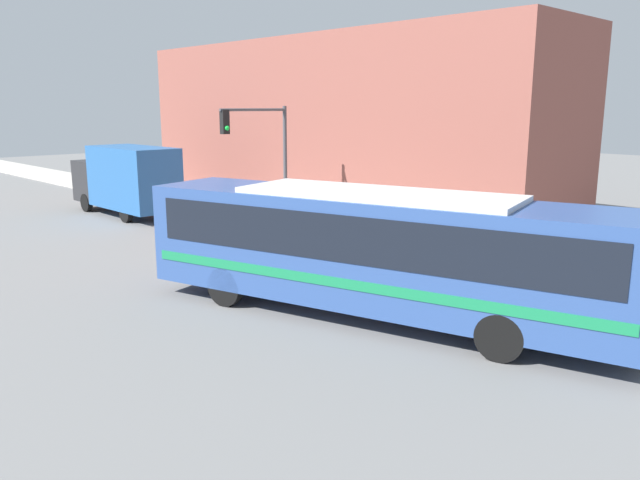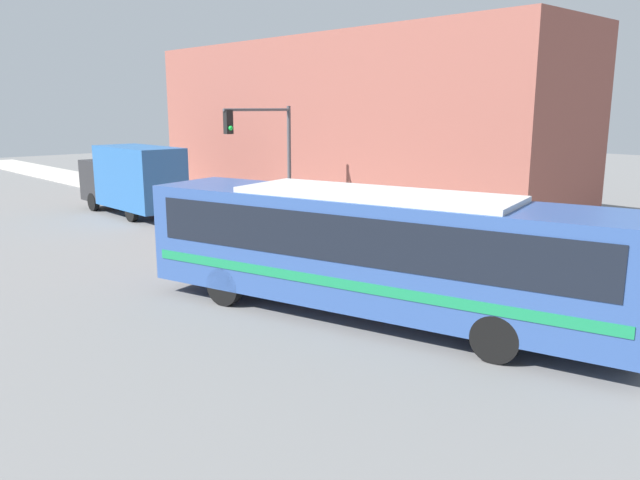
{
  "view_description": "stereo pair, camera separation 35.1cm",
  "coord_description": "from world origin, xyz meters",
  "px_view_note": "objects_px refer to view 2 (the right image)",
  "views": [
    {
      "loc": [
        -11.8,
        -9.29,
        5.16
      ],
      "look_at": [
        0.48,
        3.41,
        1.37
      ],
      "focal_mm": 35.0,
      "sensor_mm": 36.0,
      "label": 1
    },
    {
      "loc": [
        -11.55,
        -9.53,
        5.16
      ],
      "look_at": [
        0.48,
        3.41,
        1.37
      ],
      "focal_mm": 35.0,
      "sensor_mm": 36.0,
      "label": 2
    }
  ],
  "objects_px": {
    "traffic_light_pole": "(267,146)",
    "parking_meter": "(338,217)",
    "city_bus": "(374,246)",
    "delivery_truck": "(132,178)",
    "fire_hydrant": "(376,236)"
  },
  "relations": [
    {
      "from": "traffic_light_pole",
      "to": "parking_meter",
      "type": "relative_size",
      "value": 4.18
    },
    {
      "from": "delivery_truck",
      "to": "parking_meter",
      "type": "height_order",
      "value": "delivery_truck"
    },
    {
      "from": "fire_hydrant",
      "to": "traffic_light_pole",
      "type": "xyz_separation_m",
      "value": [
        -1.0,
        5.06,
        3.11
      ]
    },
    {
      "from": "delivery_truck",
      "to": "fire_hydrant",
      "type": "xyz_separation_m",
      "value": [
        2.86,
        -13.24,
        -1.26
      ]
    },
    {
      "from": "city_bus",
      "to": "parking_meter",
      "type": "bearing_deg",
      "value": 35.62
    },
    {
      "from": "fire_hydrant",
      "to": "city_bus",
      "type": "bearing_deg",
      "value": -138.64
    },
    {
      "from": "city_bus",
      "to": "traffic_light_pole",
      "type": "xyz_separation_m",
      "value": [
        4.62,
        10.01,
        1.78
      ]
    },
    {
      "from": "traffic_light_pole",
      "to": "parking_meter",
      "type": "distance_m",
      "value": 4.19
    },
    {
      "from": "city_bus",
      "to": "traffic_light_pole",
      "type": "height_order",
      "value": "traffic_light_pole"
    },
    {
      "from": "delivery_truck",
      "to": "traffic_light_pole",
      "type": "distance_m",
      "value": 8.59
    },
    {
      "from": "city_bus",
      "to": "delivery_truck",
      "type": "relative_size",
      "value": 1.77
    },
    {
      "from": "fire_hydrant",
      "to": "traffic_light_pole",
      "type": "relative_size",
      "value": 0.15
    },
    {
      "from": "delivery_truck",
      "to": "traffic_light_pole",
      "type": "xyz_separation_m",
      "value": [
        1.86,
        -8.18,
        1.84
      ]
    },
    {
      "from": "delivery_truck",
      "to": "fire_hydrant",
      "type": "relative_size",
      "value": 9.64
    },
    {
      "from": "fire_hydrant",
      "to": "parking_meter",
      "type": "relative_size",
      "value": 0.61
    }
  ]
}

